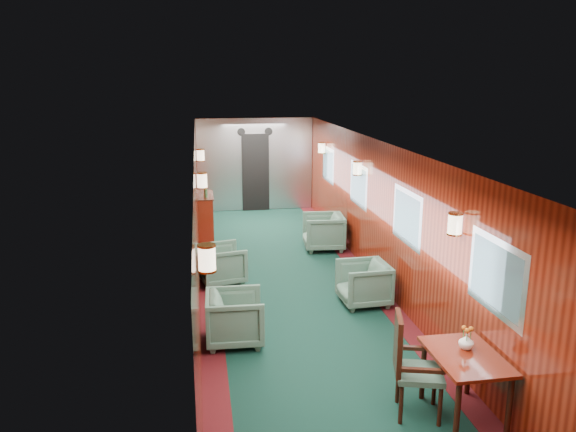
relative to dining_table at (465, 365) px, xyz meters
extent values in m
plane|color=black|center=(-1.14, 3.69, -0.60)|extent=(12.00, 12.00, 0.00)
cube|color=white|center=(-1.14, 3.69, 1.75)|extent=(3.00, 12.00, 0.10)
cube|color=white|center=(-1.14, 3.69, 1.76)|extent=(1.20, 12.00, 0.06)
cube|color=maroon|center=(-1.14, 9.69, 0.60)|extent=(3.00, 0.10, 2.40)
cube|color=maroon|center=(-2.64, 3.69, 0.60)|extent=(0.10, 12.00, 2.40)
cube|color=maroon|center=(0.36, 3.69, 0.60)|extent=(0.10, 12.00, 2.40)
cube|color=#3F0C10|center=(-2.49, 3.69, -0.59)|extent=(0.30, 12.00, 0.01)
cube|color=#3F0C10|center=(0.21, 3.69, -0.59)|extent=(0.30, 12.00, 0.01)
cube|color=#BABDC2|center=(-1.14, 9.61, 0.60)|extent=(2.98, 0.12, 2.38)
cube|color=black|center=(-1.14, 9.53, 0.40)|extent=(0.70, 0.06, 2.00)
cylinder|color=black|center=(-1.49, 9.54, 1.45)|extent=(0.20, 0.04, 0.20)
cylinder|color=black|center=(-0.79, 9.54, 1.45)|extent=(0.20, 0.04, 0.20)
cube|color=silver|center=(0.35, 0.19, 0.85)|extent=(0.02, 1.10, 0.80)
cube|color=#4A676F|center=(0.34, 0.19, 0.85)|extent=(0.01, 0.96, 0.66)
cube|color=silver|center=(0.35, 2.69, 0.85)|extent=(0.02, 1.10, 0.80)
cube|color=#4A676F|center=(0.34, 2.69, 0.85)|extent=(0.01, 0.96, 0.66)
cube|color=silver|center=(0.35, 5.19, 0.85)|extent=(0.02, 1.10, 0.80)
cube|color=#4A676F|center=(0.34, 5.19, 0.85)|extent=(0.01, 0.96, 0.66)
cube|color=silver|center=(0.35, 7.69, 0.85)|extent=(0.02, 1.10, 0.80)
cube|color=#4A676F|center=(0.34, 7.69, 0.85)|extent=(0.01, 0.96, 0.66)
cylinder|color=#FFEEC6|center=(-2.54, 0.19, 1.20)|extent=(0.16, 0.16, 0.24)
cylinder|color=#B37C32|center=(-2.54, 0.19, 1.08)|extent=(0.17, 0.17, 0.02)
cylinder|color=#FFEEC6|center=(0.26, 0.99, 1.20)|extent=(0.16, 0.16, 0.24)
cylinder|color=#B37C32|center=(0.26, 0.99, 1.08)|extent=(0.17, 0.17, 0.02)
cylinder|color=#FFEEC6|center=(-2.54, 4.19, 1.20)|extent=(0.16, 0.16, 0.24)
cylinder|color=#B37C32|center=(-2.54, 4.19, 1.08)|extent=(0.17, 0.17, 0.02)
cylinder|color=#FFEEC6|center=(0.26, 4.99, 1.20)|extent=(0.16, 0.16, 0.24)
cylinder|color=#B37C32|center=(0.26, 4.99, 1.08)|extent=(0.17, 0.17, 0.02)
cylinder|color=#FFEEC6|center=(-2.54, 7.19, 1.20)|extent=(0.16, 0.16, 0.24)
cylinder|color=#B37C32|center=(-2.54, 7.19, 1.08)|extent=(0.17, 0.17, 0.02)
cylinder|color=#FFEEC6|center=(0.26, 7.99, 1.20)|extent=(0.16, 0.16, 0.24)
cylinder|color=#B37C32|center=(0.26, 7.99, 1.08)|extent=(0.17, 0.17, 0.02)
cube|color=maroon|center=(0.00, 0.00, 0.09)|extent=(0.67, 0.95, 0.04)
cylinder|color=black|center=(-0.26, -0.41, -0.26)|extent=(0.06, 0.06, 0.67)
cylinder|color=black|center=(0.27, -0.41, -0.26)|extent=(0.06, 0.06, 0.67)
cylinder|color=black|center=(-0.27, 0.41, -0.26)|extent=(0.06, 0.06, 0.67)
cylinder|color=black|center=(0.26, 0.41, -0.26)|extent=(0.06, 0.06, 0.67)
cube|color=#1A3E34|center=(-0.42, 0.14, -0.13)|extent=(0.57, 0.57, 0.06)
cube|color=black|center=(-0.65, 0.20, 0.19)|extent=(0.16, 0.42, 0.61)
cube|color=#1A3E34|center=(-0.62, 0.19, 0.13)|extent=(0.10, 0.32, 0.36)
cube|color=black|center=(-0.49, -0.09, 0.03)|extent=(0.42, 0.16, 0.04)
cube|color=black|center=(-0.36, 0.36, 0.03)|extent=(0.42, 0.16, 0.04)
cylinder|color=black|center=(-0.66, 0.00, -0.38)|extent=(0.04, 0.04, 0.43)
cylinder|color=black|center=(-0.29, -0.10, -0.38)|extent=(0.04, 0.04, 0.43)
cylinder|color=black|center=(-0.56, 0.37, -0.38)|extent=(0.04, 0.04, 0.43)
cylinder|color=black|center=(-0.19, 0.27, -0.38)|extent=(0.04, 0.04, 0.43)
cube|color=maroon|center=(-2.48, 7.14, -0.13)|extent=(0.31, 1.04, 0.94)
cube|color=black|center=(-2.47, 7.14, 0.34)|extent=(0.33, 1.06, 0.02)
cylinder|color=#234728|center=(-2.46, 6.88, 0.46)|extent=(0.07, 0.07, 0.22)
cylinder|color=#234728|center=(-2.46, 7.25, 0.49)|extent=(0.06, 0.06, 0.28)
cylinder|color=#B37C32|center=(-2.46, 7.46, 0.44)|extent=(0.08, 0.08, 0.18)
imported|color=silver|center=(0.05, 0.12, 0.19)|extent=(0.19, 0.19, 0.16)
imported|color=#1A3E34|center=(-2.19, 2.06, -0.25)|extent=(0.78, 0.76, 0.69)
imported|color=#1A3E34|center=(-2.25, 4.30, -0.26)|extent=(0.87, 0.85, 0.67)
imported|color=#1A3E34|center=(-0.15, 3.04, -0.26)|extent=(0.77, 0.75, 0.67)
imported|color=#1A3E34|center=(-0.14, 5.90, -0.23)|extent=(0.86, 0.84, 0.73)
camera|label=1|loc=(-2.58, -4.77, 2.83)|focal=35.00mm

